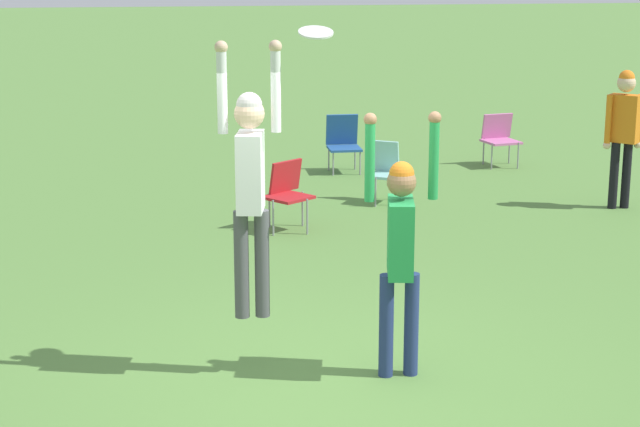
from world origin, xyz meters
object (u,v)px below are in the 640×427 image
camping_chair_1 (499,136)px  person_spectator_near (624,125)px  frisbee (316,32)px  camping_chair_2 (385,167)px  camping_chair_3 (343,140)px  person_defending (400,239)px  camping_chair_0 (287,189)px  person_jumping (250,173)px

camping_chair_1 → person_spectator_near: person_spectator_near is taller
frisbee → camping_chair_1: size_ratio=0.33×
frisbee → camping_chair_2: bearing=72.4°
frisbee → person_spectator_near: 7.25m
frisbee → camping_chair_3: size_ratio=0.31×
camping_chair_1 → frisbee: bearing=51.5°
camping_chair_2 → person_spectator_near: person_spectator_near is taller
camping_chair_2 → person_spectator_near: 3.26m
person_spectator_near → camping_chair_1: bearing=145.7°
person_defending → camping_chair_1: 9.17m
person_defending → camping_chair_2: (1.22, 6.16, -0.68)m
camping_chair_3 → camping_chair_1: bearing=-177.5°
person_defending → frisbee: (-0.65, 0.25, 1.63)m
camping_chair_2 → person_spectator_near: size_ratio=0.45×
person_spectator_near → person_defending: bearing=-85.7°
person_spectator_near → camping_chair_0: bearing=-131.6°
person_defending → frisbee: frisbee is taller
person_defending → camping_chair_2: 6.31m
camping_chair_0 → camping_chair_2: (1.53, 1.28, -0.02)m
person_spectator_near → camping_chair_3: bearing=-179.5°
frisbee → camping_chair_3: bearing=78.4°
person_jumping → person_defending: 1.31m
person_jumping → person_spectator_near: bearing=-36.4°
person_defending → camping_chair_0: (-0.31, 4.88, -0.66)m
frisbee → camping_chair_3: (1.66, 8.08, -2.30)m
camping_chair_0 → camping_chair_3: size_ratio=0.95×
camping_chair_1 → camping_chair_2: (-2.39, -2.25, 0.00)m
person_spectator_near → frisbee: bearing=-91.1°
camping_chair_0 → camping_chair_1: 5.27m
camping_chair_0 → camping_chair_2: camping_chair_0 is taller
camping_chair_0 → person_spectator_near: (4.60, 0.42, 0.64)m
person_jumping → person_defending: size_ratio=1.02×
camping_chair_3 → camping_chair_0: bearing=69.8°
camping_chair_0 → person_defending: bearing=55.7°
person_jumping → camping_chair_1: (4.79, 8.18, -1.21)m
person_defending → camping_chair_1: size_ratio=2.64×
frisbee → camping_chair_1: frisbee is taller
frisbee → camping_chair_3: 8.56m
person_jumping → camping_chair_2: (2.40, 5.93, -1.21)m
person_jumping → person_defending: (1.18, -0.23, -0.53)m
frisbee → camping_chair_2: 6.61m
frisbee → camping_chair_0: size_ratio=0.33×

